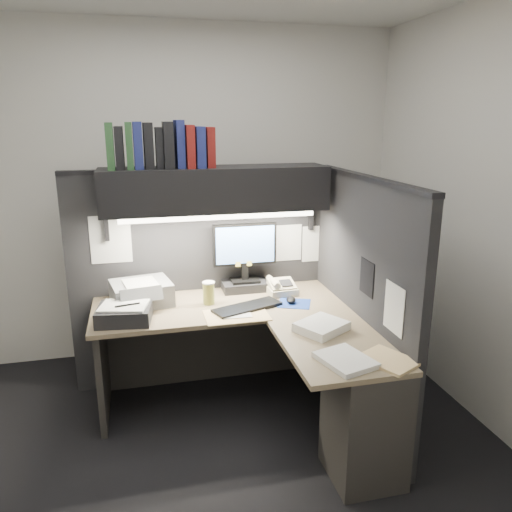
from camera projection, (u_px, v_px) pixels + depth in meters
name	position (u px, v px, depth m)	size (l,w,h in m)	color
floor	(220.00, 447.00, 3.09)	(3.50, 3.50, 0.00)	black
wall_back	(187.00, 195.00, 4.14)	(3.50, 0.04, 2.70)	silver
wall_front	(304.00, 360.00, 1.33)	(3.50, 0.04, 2.70)	silver
wall_right	(491.00, 220.00, 3.13)	(0.04, 3.00, 2.70)	silver
partition_back	(201.00, 279.00, 3.76)	(1.90, 0.06, 1.60)	black
partition_right	(360.00, 303.00, 3.27)	(0.06, 1.50, 1.60)	black
desk	(287.00, 375.00, 3.07)	(1.70, 1.53, 0.73)	#857654
overhead_shelf	(215.00, 189.00, 3.42)	(1.55, 0.34, 0.30)	black
task_light_tube	(219.00, 217.00, 3.34)	(0.04, 0.04, 1.32)	white
monitor	(245.00, 264.00, 3.67)	(0.47, 0.21, 0.51)	black
keyboard	(247.00, 307.00, 3.35)	(0.48, 0.16, 0.02)	black
mousepad	(294.00, 303.00, 3.45)	(0.22, 0.20, 0.00)	navy
mouse	(291.00, 300.00, 3.46)	(0.07, 0.11, 0.04)	black
telephone	(281.00, 288.00, 3.65)	(0.20, 0.21, 0.08)	beige
coffee_cup	(209.00, 294.00, 3.43)	(0.08, 0.08, 0.15)	#A99843
printer	(141.00, 293.00, 3.43)	(0.39, 0.33, 0.16)	gray
notebook_stack	(124.00, 314.00, 3.14)	(0.33, 0.27, 0.10)	black
open_folder	(237.00, 315.00, 3.24)	(0.41, 0.27, 0.01)	#DAB87A
paper_stack_a	(321.00, 327.00, 3.01)	(0.28, 0.23, 0.05)	white
paper_stack_b	(345.00, 360.00, 2.61)	(0.23, 0.29, 0.03)	white
manila_stack	(388.00, 360.00, 2.63)	(0.22, 0.28, 0.02)	#DAB87A
binder_row	(161.00, 146.00, 3.27)	(0.69, 0.26, 0.31)	#264D28
pinned_papers	(264.00, 256.00, 3.43)	(1.76, 1.31, 0.51)	white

